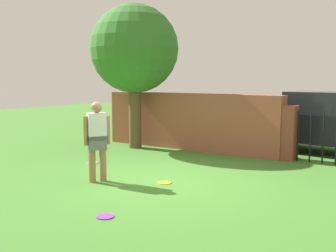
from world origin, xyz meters
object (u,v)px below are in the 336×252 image
(frisbee_purple, at_px, (105,216))
(frisbee_pink, at_px, (92,163))
(car, at_px, (326,122))
(frisbee_yellow, at_px, (164,183))
(tree, at_px, (134,50))
(person, at_px, (97,138))

(frisbee_purple, distance_m, frisbee_pink, 3.97)
(car, relative_size, frisbee_yellow, 16.17)
(car, distance_m, frisbee_pink, 6.52)
(tree, distance_m, frisbee_pink, 3.84)
(frisbee_purple, bearing_deg, tree, 124.05)
(frisbee_pink, relative_size, frisbee_yellow, 1.00)
(car, xyz_separation_m, frisbee_pink, (-4.44, -4.69, -0.85))
(tree, xyz_separation_m, car, (5.01, 2.27, -2.07))
(tree, bearing_deg, frisbee_purple, -55.95)
(person, relative_size, car, 0.37)
(person, bearing_deg, frisbee_yellow, 153.61)
(person, distance_m, car, 6.67)
(tree, height_order, frisbee_purple, tree)
(frisbee_pink, height_order, frisbee_yellow, same)
(tree, distance_m, frisbee_yellow, 5.21)
(frisbee_purple, bearing_deg, person, 136.26)
(tree, distance_m, car, 5.87)
(frisbee_pink, bearing_deg, tree, 103.18)
(person, xyz_separation_m, frisbee_purple, (1.56, -1.50, -0.89))
(car, height_order, frisbee_yellow, car)
(person, height_order, frisbee_yellow, person)
(tree, height_order, frisbee_pink, tree)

